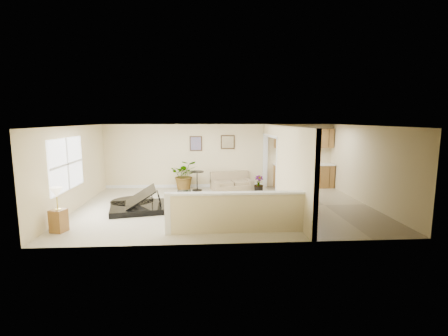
{
  "coord_description": "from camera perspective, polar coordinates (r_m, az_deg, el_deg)",
  "views": [
    {
      "loc": [
        -0.63,
        -9.75,
        2.7
      ],
      "look_at": [
        -0.01,
        0.4,
        1.16
      ],
      "focal_mm": 26.0,
      "sensor_mm": 36.0,
      "label": 1
    }
  ],
  "objects": [
    {
      "name": "loveseat",
      "position": [
        12.53,
        1.37,
        -2.28
      ],
      "size": [
        1.7,
        1.16,
        0.88
      ],
      "rotation": [
        0.0,
        0.0,
        0.2
      ],
      "color": "tan",
      "rests_on": "floor"
    },
    {
      "name": "kitchen_vinyl",
      "position": [
        10.79,
        17.2,
        -6.24
      ],
      "size": [
        2.7,
        6.0,
        0.01
      ],
      "primitive_type": "cube",
      "color": "#9C8E6A",
      "rests_on": "floor"
    },
    {
      "name": "lamp_stand",
      "position": [
        8.81,
        -27.15,
        -7.08
      ],
      "size": [
        0.4,
        0.4,
        1.09
      ],
      "color": "brown",
      "rests_on": "floor"
    },
    {
      "name": "accent_table",
      "position": [
        12.33,
        -4.76,
        -1.8
      ],
      "size": [
        0.51,
        0.51,
        0.75
      ],
      "color": "black",
      "rests_on": "floor"
    },
    {
      "name": "piano_bench",
      "position": [
        9.81,
        -7.09,
        -5.82
      ],
      "size": [
        0.41,
        0.8,
        0.53
      ],
      "primitive_type": "cube",
      "rotation": [
        0.0,
        0.0,
        0.01
      ],
      "color": "black",
      "rests_on": "floor"
    },
    {
      "name": "kitchen_cabinets",
      "position": [
        13.18,
        13.37,
        0.4
      ],
      "size": [
        2.36,
        0.65,
        2.33
      ],
      "color": "brown",
      "rests_on": "floor"
    },
    {
      "name": "back_wall",
      "position": [
        12.84,
        -0.69,
        2.13
      ],
      "size": [
        9.0,
        0.04,
        2.5
      ],
      "primitive_type": "cube",
      "color": "beige",
      "rests_on": "floor"
    },
    {
      "name": "floor",
      "position": [
        10.13,
        0.17,
        -6.84
      ],
      "size": [
        9.0,
        9.0,
        0.0
      ],
      "primitive_type": "plane",
      "color": "#BEB194",
      "rests_on": "ground"
    },
    {
      "name": "wall_mirror",
      "position": [
        12.78,
        0.66,
        4.57
      ],
      "size": [
        0.55,
        0.04,
        0.55
      ],
      "color": "#3C2916",
      "rests_on": "back_wall"
    },
    {
      "name": "left_window",
      "position": [
        10.09,
        -25.95,
        0.63
      ],
      "size": [
        0.05,
        2.15,
        1.45
      ],
      "primitive_type": "cube",
      "color": "white",
      "rests_on": "left_wall"
    },
    {
      "name": "palm_plant",
      "position": [
        12.6,
        -6.93,
        -1.24
      ],
      "size": [
        1.07,
        0.94,
        1.14
      ],
      "color": "black",
      "rests_on": "floor"
    },
    {
      "name": "right_wall",
      "position": [
        11.11,
        24.02,
        0.36
      ],
      "size": [
        0.04,
        6.0,
        2.5
      ],
      "primitive_type": "cube",
      "color": "beige",
      "rests_on": "floor"
    },
    {
      "name": "piano",
      "position": [
        10.07,
        -14.98,
        -3.53
      ],
      "size": [
        2.1,
        2.12,
        1.51
      ],
      "rotation": [
        0.0,
        0.0,
        0.21
      ],
      "color": "black",
      "rests_on": "floor"
    },
    {
      "name": "wall_art_left",
      "position": [
        12.76,
        -4.97,
        4.31
      ],
      "size": [
        0.48,
        0.04,
        0.58
      ],
      "color": "#3C2916",
      "rests_on": "back_wall"
    },
    {
      "name": "pony_half_wall",
      "position": [
        7.79,
        1.83,
        -7.65
      ],
      "size": [
        3.42,
        0.22,
        1.0
      ],
      "color": "beige",
      "rests_on": "floor"
    },
    {
      "name": "ceiling",
      "position": [
        9.77,
        0.18,
        7.44
      ],
      "size": [
        9.0,
        6.0,
        0.04
      ],
      "primitive_type": "cube",
      "color": "silver",
      "rests_on": "back_wall"
    },
    {
      "name": "front_wall",
      "position": [
        6.93,
        1.78,
        -3.47
      ],
      "size": [
        9.0,
        0.04,
        2.5
      ],
      "primitive_type": "cube",
      "color": "beige",
      "rests_on": "floor"
    },
    {
      "name": "left_wall",
      "position": [
        10.58,
        -24.93,
        -0.07
      ],
      "size": [
        0.04,
        6.0,
        2.5
      ],
      "primitive_type": "cube",
      "color": "beige",
      "rests_on": "floor"
    },
    {
      "name": "small_plant",
      "position": [
        12.2,
        6.12,
        -2.96
      ],
      "size": [
        0.38,
        0.38,
        0.62
      ],
      "color": "black",
      "rests_on": "floor"
    },
    {
      "name": "interior_partition",
      "position": [
        10.4,
        10.03,
        0.29
      ],
      "size": [
        0.18,
        5.99,
        2.5
      ],
      "color": "beige",
      "rests_on": "floor"
    }
  ]
}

